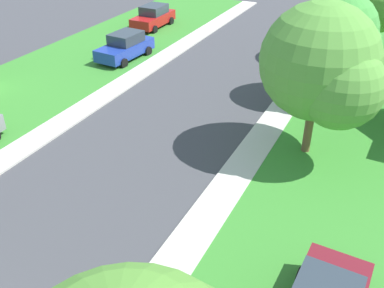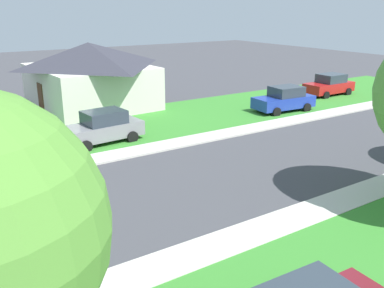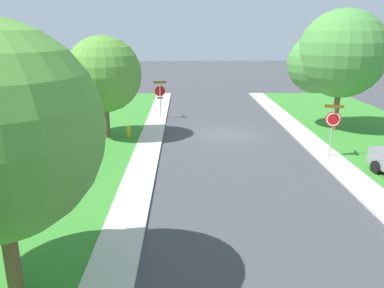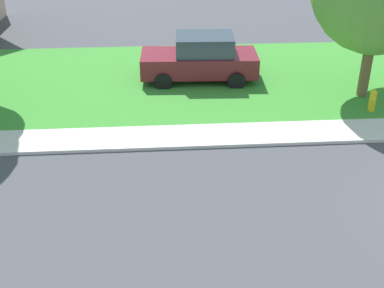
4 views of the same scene
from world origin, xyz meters
The scene contains 8 objects.
ground_plane centered at (0.00, 0.00, 0.00)m, with size 120.00×120.00×0.00m, color #424247.
sidewalk_east centered at (4.70, 12.00, 0.05)m, with size 1.40×56.00×0.10m, color beige.
stop_sign_near_corner centered at (4.42, -4.65, 1.88)m, with size 0.90×0.90×2.77m.
stop_sign_far_corner centered at (-4.70, 4.71, 1.89)m, with size 0.90×0.90×2.77m.
car_maroon_far_down_street centered at (9.31, 6.23, 0.87)m, with size 2.19×4.38×1.76m.
tree_across_right centered at (-6.77, -1.11, 4.72)m, with size 5.81×5.41×7.60m.
tree_sidewalk_near centered at (7.57, 0.52, 3.70)m, with size 4.71×4.38×6.04m.
fire_hydrant centered at (6.03, 0.85, 0.44)m, with size 0.38×0.22×0.83m.
Camera 3 is at (2.72, 23.21, 6.29)m, focal length 36.04 mm.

